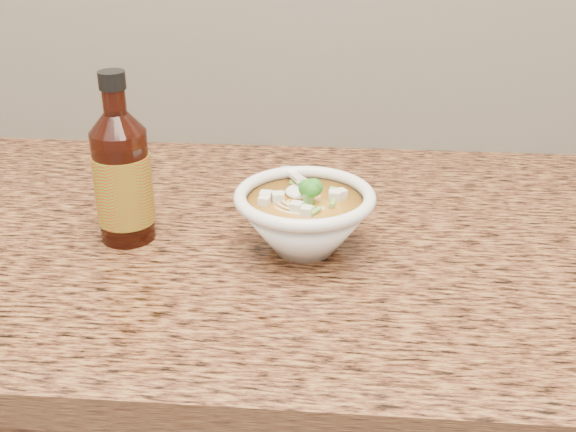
{
  "coord_description": "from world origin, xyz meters",
  "views": [
    {
      "loc": [
        0.08,
        0.85,
        1.33
      ],
      "look_at": [
        0.02,
        1.63,
        0.94
      ],
      "focal_mm": 45.0,
      "sensor_mm": 36.0,
      "label": 1
    }
  ],
  "objects": [
    {
      "name": "soup_bowl",
      "position": [
        0.04,
        1.63,
        0.94
      ],
      "size": [
        0.17,
        0.19,
        0.09
      ],
      "rotation": [
        0.0,
        0.0,
        0.32
      ],
      "color": "white",
      "rests_on": "counter_slab"
    },
    {
      "name": "hot_sauce_bottle",
      "position": [
        -0.18,
        1.64,
        0.98
      ],
      "size": [
        0.09,
        0.09,
        0.21
      ],
      "rotation": [
        0.0,
        0.0,
        0.39
      ],
      "color": "#380F07",
      "rests_on": "counter_slab"
    },
    {
      "name": "counter_slab",
      "position": [
        0.0,
        1.68,
        0.88
      ],
      "size": [
        4.0,
        0.68,
        0.04
      ],
      "primitive_type": "cube",
      "color": "brown",
      "rests_on": "cabinet"
    }
  ]
}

